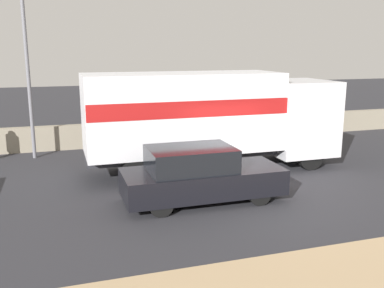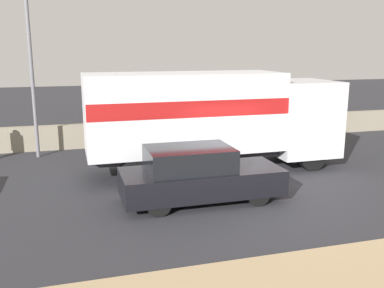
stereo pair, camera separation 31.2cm
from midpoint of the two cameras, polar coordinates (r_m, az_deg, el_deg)
name	(u,v)px [view 2 (the right image)]	position (r m, az deg, el deg)	size (l,w,h in m)	color
ground_plane	(242,196)	(12.35, 7.42, -6.90)	(80.00, 80.00, 0.00)	#2D2D33
stone_wall_backdrop	(177,131)	(19.13, -1.51, 1.75)	(60.00, 0.35, 1.02)	gray
street_lamp	(30,50)	(17.11, -20.30, 11.68)	(0.56, 0.28, 7.01)	slate
box_truck	(212,115)	(14.42, 3.29, 3.94)	(8.58, 2.46, 3.34)	silver
car_hatchback	(198,175)	(11.59, 1.58, -4.18)	(4.35, 1.71, 1.54)	black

